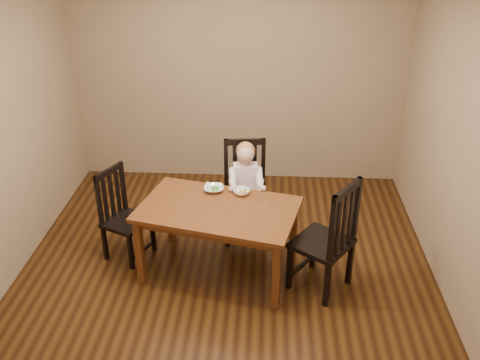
# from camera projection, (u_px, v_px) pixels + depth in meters

# --- Properties ---
(room) EXTENTS (4.01, 4.01, 2.71)m
(room) POSITION_uv_depth(u_px,v_px,m) (225.00, 141.00, 4.63)
(room) COLOR #46290E
(room) RESTS_ON ground
(dining_table) EXTENTS (1.58, 1.16, 0.71)m
(dining_table) POSITION_uv_depth(u_px,v_px,m) (218.00, 215.00, 4.92)
(dining_table) COLOR #491F11
(dining_table) RESTS_ON room
(chair_child) EXTENTS (0.49, 0.47, 1.04)m
(chair_child) POSITION_uv_depth(u_px,v_px,m) (245.00, 192.00, 5.58)
(chair_child) COLOR black
(chair_child) RESTS_ON room
(chair_left) EXTENTS (0.52, 0.53, 0.93)m
(chair_left) POSITION_uv_depth(u_px,v_px,m) (123.00, 216.00, 5.26)
(chair_left) COLOR black
(chair_left) RESTS_ON room
(chair_right) EXTENTS (0.65, 0.66, 1.12)m
(chair_right) POSITION_uv_depth(u_px,v_px,m) (328.00, 239.00, 4.73)
(chair_right) COLOR black
(chair_right) RESTS_ON room
(toddler) EXTENTS (0.37, 0.45, 0.57)m
(toddler) POSITION_uv_depth(u_px,v_px,m) (246.00, 182.00, 5.46)
(toddler) COLOR white
(toddler) RESTS_ON chair_child
(bowl_peas) EXTENTS (0.20, 0.20, 0.05)m
(bowl_peas) POSITION_uv_depth(u_px,v_px,m) (214.00, 189.00, 5.15)
(bowl_peas) COLOR white
(bowl_peas) RESTS_ON dining_table
(bowl_veg) EXTENTS (0.19, 0.19, 0.05)m
(bowl_veg) POSITION_uv_depth(u_px,v_px,m) (241.00, 192.00, 5.09)
(bowl_veg) COLOR white
(bowl_veg) RESTS_ON dining_table
(fork) EXTENTS (0.05, 0.11, 0.04)m
(fork) POSITION_uv_depth(u_px,v_px,m) (209.00, 187.00, 5.13)
(fork) COLOR silver
(fork) RESTS_ON bowl_peas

